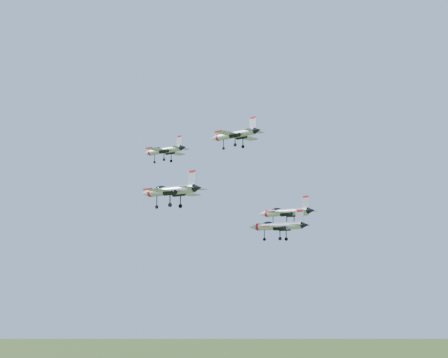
% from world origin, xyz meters
% --- Properties ---
extents(jet_lead, '(12.50, 10.52, 3.36)m').
position_xyz_m(jet_lead, '(-24.90, 13.12, 140.11)').
color(jet_lead, '#ACB1B9').
extents(jet_left_high, '(12.42, 10.55, 3.37)m').
position_xyz_m(jet_left_high, '(-3.67, 3.89, 139.87)').
color(jet_left_high, '#ACB1B9').
extents(jet_right_high, '(13.38, 11.29, 3.60)m').
position_xyz_m(jet_right_high, '(-6.66, -14.54, 127.30)').
color(jet_right_high, '#ACB1B9').
extents(jet_left_low, '(11.92, 10.11, 3.23)m').
position_xyz_m(jet_left_low, '(7.27, 1.33, 124.51)').
color(jet_left_low, '#ACB1B9').
extents(jet_right_low, '(10.43, 8.71, 2.79)m').
position_xyz_m(jet_right_low, '(11.53, -13.55, 121.10)').
color(jet_right_low, '#ACB1B9').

